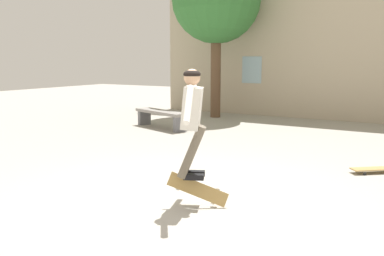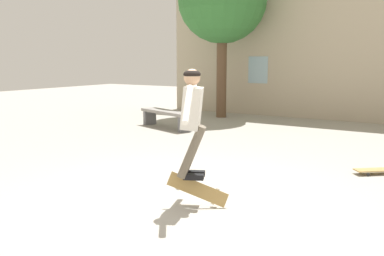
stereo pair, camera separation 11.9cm
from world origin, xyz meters
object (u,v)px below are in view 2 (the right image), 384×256
Objects in this scene: skateboard_resting at (379,170)px; skateboard_flipping at (198,189)px; skater at (192,114)px; park_bench at (166,115)px.

skateboard_flipping is at bearing -159.70° from skateboard_resting.
skateboard_resting is (1.72, 2.99, -0.16)m from skateboard_flipping.
skater is at bearing 143.44° from skateboard_flipping.
skater reaches higher than skateboard_flipping.
park_bench reaches higher than skateboard_flipping.
skateboard_flipping is (4.11, -5.03, -0.13)m from park_bench.
skateboard_flipping is at bearing -31.66° from park_bench.
skateboard_flipping is at bearing -34.22° from skater.
park_bench is at bearing 103.72° from skater.
skater is at bearing -32.23° from park_bench.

